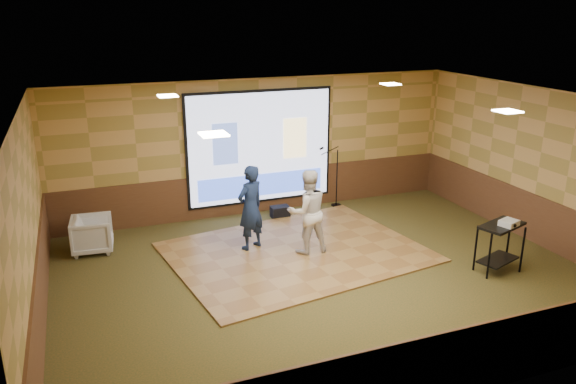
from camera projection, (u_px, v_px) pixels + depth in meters
name	position (u px, v px, depth m)	size (l,w,h in m)	color
ground	(324.00, 275.00, 9.71)	(9.00, 9.00, 0.00)	#2A3518
room_shell	(327.00, 158.00, 9.06)	(9.04, 7.04, 3.02)	tan
wainscot_back	(261.00, 191.00, 12.65)	(9.00, 0.04, 0.95)	#53301B
wainscot_front	(450.00, 366.00, 6.48)	(9.00, 0.04, 0.95)	#53301B
wainscot_left	(40.00, 296.00, 8.04)	(0.04, 7.00, 0.95)	#53301B
wainscot_right	(531.00, 217.00, 11.09)	(0.04, 7.00, 0.95)	#53301B
projector_screen	(261.00, 148.00, 12.30)	(3.32, 0.06, 2.52)	black
downlight_nw	(168.00, 96.00, 9.64)	(0.32, 0.32, 0.02)	beige
downlight_ne	(390.00, 84.00, 11.13)	(0.32, 0.32, 0.02)	beige
downlight_sw	(214.00, 134.00, 6.71)	(0.32, 0.32, 0.02)	beige
downlight_se	(508.00, 111.00, 8.21)	(0.32, 0.32, 0.02)	beige
dance_floor	(296.00, 252.00, 10.61)	(4.54, 3.46, 0.03)	olive
player_left	(250.00, 208.00, 10.51)	(0.60, 0.39, 1.63)	#162445
player_right	(307.00, 212.00, 10.35)	(0.78, 0.61, 1.60)	silver
av_table	(500.00, 239.00, 9.69)	(0.84, 0.44, 0.89)	black
projector	(509.00, 223.00, 9.52)	(0.30, 0.25, 0.10)	silver
mic_stand	(334.00, 186.00, 12.99)	(0.57, 0.23, 1.45)	black
banquet_chair	(92.00, 234.00, 10.59)	(0.73, 0.75, 0.68)	gray
duffel_bag	(280.00, 212.00, 12.39)	(0.40, 0.27, 0.25)	black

